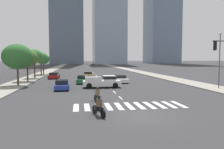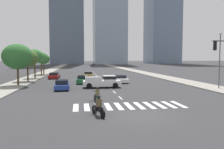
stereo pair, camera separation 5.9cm
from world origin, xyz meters
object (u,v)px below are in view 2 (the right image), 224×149
at_px(pickup_truck, 104,82).
at_px(sedan_blue_0, 62,85).
at_px(street_tree_third, 35,56).
at_px(street_tree_fifth, 44,59).
at_px(street_tree_fourth, 41,58).
at_px(sedan_gold_1, 88,75).
at_px(street_tree_nearest, 17,57).
at_px(street_tree_second, 27,58).
at_px(sedan_white_4, 121,79).
at_px(motorcycle_trailing, 97,96).
at_px(street_lamp_east, 220,56).
at_px(sedan_red_3, 54,76).
at_px(sedan_green_2, 83,80).
at_px(motorcycle_lead, 98,108).

xyz_separation_m(pickup_truck, sedan_blue_0, (-5.63, -1.21, -0.24)).
height_order(street_tree_third, street_tree_fifth, street_tree_third).
bearing_deg(street_tree_fourth, sedan_gold_1, -36.09).
height_order(street_tree_nearest, street_tree_fourth, street_tree_nearest).
bearing_deg(street_tree_second, sedan_white_4, -12.12).
bearing_deg(motorcycle_trailing, street_tree_second, 16.88).
bearing_deg(motorcycle_trailing, street_tree_nearest, 26.37).
height_order(sedan_blue_0, sedan_gold_1, sedan_gold_1).
xyz_separation_m(sedan_blue_0, street_lamp_east, (20.60, -2.68, 3.80)).
relative_size(sedan_gold_1, street_tree_nearest, 0.75).
bearing_deg(sedan_blue_0, sedan_gold_1, -14.89).
distance_m(motorcycle_trailing, sedan_red_3, 27.27).
bearing_deg(sedan_green_2, motorcycle_lead, -173.96).
bearing_deg(sedan_blue_0, street_tree_fourth, 12.87).
bearing_deg(street_tree_nearest, sedan_white_4, 10.64).
distance_m(sedan_red_3, street_tree_third, 5.60).
distance_m(motorcycle_trailing, sedan_gold_1, 27.16).
relative_size(pickup_truck, street_tree_second, 0.95).
height_order(motorcycle_lead, sedan_green_2, motorcycle_lead).
distance_m(sedan_blue_0, sedan_red_3, 17.03).
distance_m(sedan_gold_1, sedan_red_3, 6.88).
distance_m(motorcycle_trailing, sedan_blue_0, 10.39).
height_order(pickup_truck, street_lamp_east, street_lamp_east).
height_order(street_tree_nearest, street_tree_third, street_tree_nearest).
distance_m(sedan_white_4, street_tree_nearest, 16.55).
distance_m(pickup_truck, sedan_green_2, 6.48).
xyz_separation_m(street_tree_nearest, street_tree_fifth, (0.00, 24.45, -0.38)).
height_order(sedan_green_2, street_tree_fifth, street_tree_fifth).
distance_m(street_tree_second, street_tree_third, 6.54).
bearing_deg(street_lamp_east, street_tree_fourth, 134.23).
height_order(motorcycle_lead, sedan_red_3, motorcycle_lead).
distance_m(motorcycle_trailing, street_tree_second, 23.31).
xyz_separation_m(sedan_red_3, street_tree_second, (-3.86, -5.94, 3.56)).
bearing_deg(street_tree_nearest, sedan_green_2, 15.25).
distance_m(sedan_red_3, street_tree_fifth, 13.18).
distance_m(pickup_truck, street_tree_second, 15.95).
height_order(street_lamp_east, street_tree_third, street_lamp_east).
distance_m(pickup_truck, sedan_gold_1, 16.37).
bearing_deg(street_tree_nearest, street_tree_second, 90.00).
height_order(motorcycle_trailing, sedan_gold_1, motorcycle_trailing).
distance_m(motorcycle_lead, street_tree_fifth, 44.67).
bearing_deg(pickup_truck, street_lamp_east, -13.43).
height_order(sedan_gold_1, street_tree_fifth, street_tree_fifth).
height_order(sedan_red_3, street_tree_second, street_tree_second).
bearing_deg(street_tree_third, street_tree_fourth, 90.00).
bearing_deg(street_tree_fourth, street_tree_fifth, 90.00).
relative_size(sedan_green_2, sedan_red_3, 1.01).
bearing_deg(street_tree_nearest, sedan_gold_1, 50.58).
height_order(sedan_red_3, street_tree_third, street_tree_third).
bearing_deg(sedan_gold_1, motorcycle_lead, 176.42).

